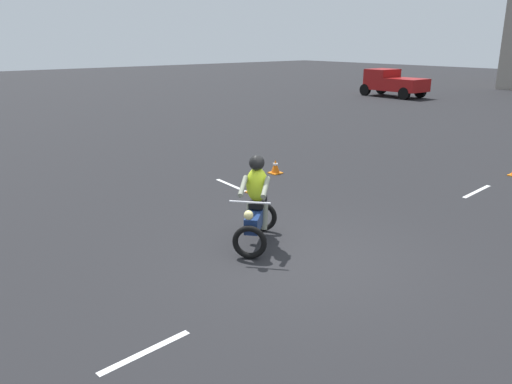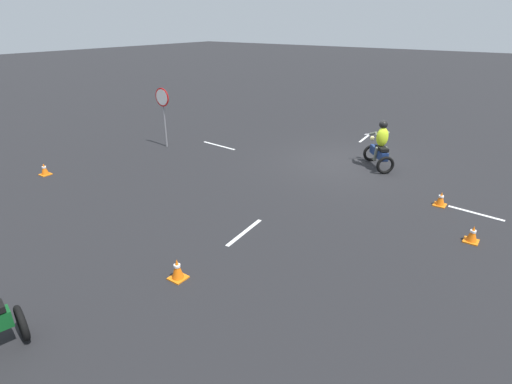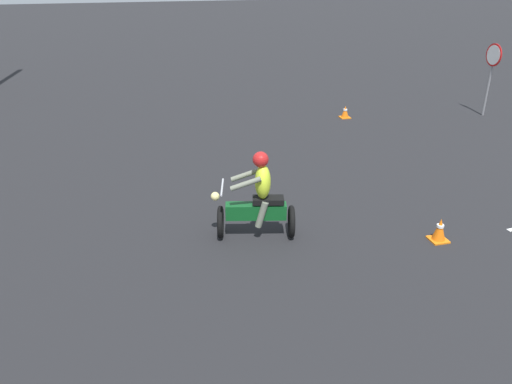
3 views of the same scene
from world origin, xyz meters
The scene contains 8 objects.
ground_plane centered at (0.00, 0.00, 0.00)m, with size 120.00×120.00×0.00m, color black.
motorcycle_rider_foreground centered at (-1.10, -0.23, 0.73)m, with size 1.37×1.45×1.66m.
pickup_truck centered at (-14.32, 22.35, 0.93)m, with size 4.18×2.05×1.73m.
traffic_cone_near_left centered at (-4.61, 3.39, 0.19)m, with size 0.32×0.32×0.40m.
traffic_cone_mid_left centered at (-3.56, 1.76, 0.19)m, with size 0.32×0.32×0.40m.
lane_stripe_n centered at (-0.11, 6.07, 0.00)m, with size 0.10×1.48×0.01m, color silver.
lane_stripe_w centered at (-4.45, 1.71, 0.00)m, with size 0.10×1.37×0.01m, color silver.
lane_stripe_s centered at (0.64, -3.41, 0.00)m, with size 0.10×1.25×0.01m, color silver.
Camera 1 is at (5.47, -5.69, 3.61)m, focal length 35.00 mm.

